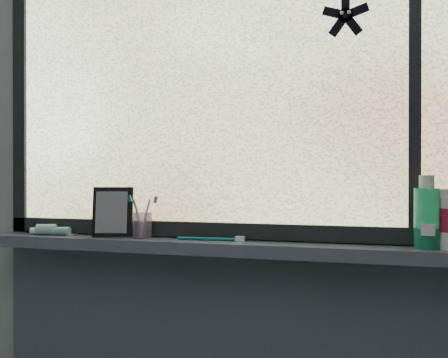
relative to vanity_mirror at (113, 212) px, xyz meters
The scene contains 13 objects.
wall_back 0.41m from the vanity_mirror, 10.50° to the left, with size 3.00×0.01×2.50m, color #9EA3A8.
windowsill 0.39m from the vanity_mirror, ahead, with size 1.62×0.14×0.04m, color #474D5F.
window_pane 0.57m from the vanity_mirror, ahead, with size 1.50×0.01×1.00m, color silver.
frame_bottom 0.38m from the vanity_mirror, ahead, with size 1.60×0.03×0.05m, color black.
frame_left 0.59m from the vanity_mirror, behind, with size 0.05×0.03×1.10m, color black.
frame_mullion 1.06m from the vanity_mirror, ahead, with size 0.04×0.03×1.00m, color black.
starfish_sticker 0.99m from the vanity_mirror, ahead, with size 0.15×0.02×0.15m, color black, non-canonical shape.
vanity_mirror is the anchor object (origin of this frame).
toothpaste_tube 0.24m from the vanity_mirror, behind, with size 0.21×0.05×0.04m, color silver, non-canonical shape.
toothbrush_cup 0.12m from the vanity_mirror, ahead, with size 0.06×0.06×0.09m, color #B090BF.
toothbrush_lying 0.35m from the vanity_mirror, ahead, with size 0.24×0.02×0.02m, color #0B5D66, non-canonical shape.
mouthwash_bottle 1.00m from the vanity_mirror, ahead, with size 0.07×0.07×0.17m, color #20A678.
cream_tube 1.06m from the vanity_mirror, ahead, with size 0.05×0.05×0.12m, color silver.
Camera 1 is at (0.46, -0.30, 1.23)m, focal length 40.00 mm.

